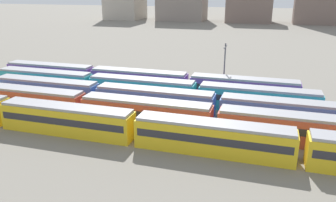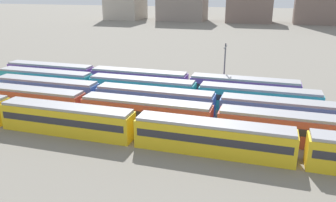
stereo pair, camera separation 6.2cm
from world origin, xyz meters
The scene contains 8 objects.
ground_plane centered at (0.00, 10.40, 0.00)m, with size 600.00×600.00×0.00m, color slate.
train_track_0 centered at (21.41, 0.00, 1.90)m, with size 74.70×3.06×3.75m.
train_track_1 centered at (39.74, 5.20, 1.90)m, with size 93.60×3.06×3.75m.
train_track_2 centered at (29.74, 10.40, 1.90)m, with size 74.70×3.06×3.75m.
train_track_3 centered at (16.25, 15.60, 1.90)m, with size 55.80×3.06×3.75m.
train_track_4 centered at (13.64, 20.80, 1.90)m, with size 55.80×3.06×3.75m.
catenary_pole_1 centered at (28.74, 23.88, 4.96)m, with size 0.24×3.20×8.87m.
distant_building_2 centered at (23.74, 159.53, 11.30)m, with size 24.24×17.50×22.60m, color #7A665B.
Camera 1 is at (36.05, -34.62, 17.90)m, focal length 35.89 mm.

